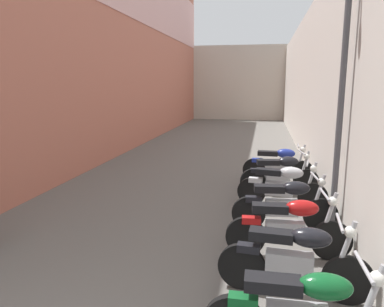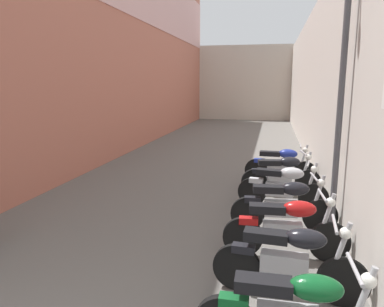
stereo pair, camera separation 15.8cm
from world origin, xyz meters
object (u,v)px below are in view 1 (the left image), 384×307
Objects in this scene: street_lamp at (337,71)px; motorcycle_sixth at (282,185)px; motorcycle_eighth at (279,163)px; motorcycle_third at (295,258)px; motorcycle_fourth at (289,226)px; motorcycle_seventh at (280,173)px; motorcycle_fifth at (285,203)px.

motorcycle_sixth is at bearing 119.72° from street_lamp.
motorcycle_third is at bearing -90.00° from motorcycle_eighth.
street_lamp is at bearing 71.18° from motorcycle_third.
motorcycle_third and motorcycle_fourth have the same top height.
motorcycle_seventh is 1.08m from motorcycle_eighth.
street_lamp is at bearing -60.28° from motorcycle_sixth.
motorcycle_eighth is at bearing 90.00° from motorcycle_fifth.
motorcycle_fifth is 3.32m from motorcycle_eighth.
motorcycle_fifth is 1.00× the size of motorcycle_eighth.
motorcycle_sixth is (-0.00, 3.29, 0.00)m from motorcycle_third.
motorcycle_third is 4.34m from motorcycle_seventh.
motorcycle_fifth is at bearing 90.00° from motorcycle_fourth.
motorcycle_fifth is at bearing -90.00° from motorcycle_eighth.
motorcycle_fifth is at bearing 90.00° from motorcycle_third.
motorcycle_fifth is at bearing 176.81° from street_lamp.
motorcycle_third is 1.04m from motorcycle_fourth.
motorcycle_fourth is at bearing -90.00° from motorcycle_seventh.
motorcycle_fourth and motorcycle_sixth have the same top height.
motorcycle_sixth is 1.05m from motorcycle_seventh.
street_lamp reaches higher than motorcycle_sixth.
street_lamp is (0.70, -2.28, 2.27)m from motorcycle_seventh.
motorcycle_seventh is (-0.00, 1.05, 0.00)m from motorcycle_sixth.
motorcycle_third is at bearing -108.82° from street_lamp.
motorcycle_fourth is at bearing -124.65° from street_lamp.
motorcycle_seventh is 0.99× the size of motorcycle_eighth.
motorcycle_third and motorcycle_sixth have the same top height.
motorcycle_fourth is 2.24m from motorcycle_sixth.
motorcycle_sixth and motorcycle_seventh have the same top height.
motorcycle_sixth is at bearing 90.00° from motorcycle_third.
motorcycle_sixth is 2.67m from street_lamp.
motorcycle_third and motorcycle_eighth have the same top height.
street_lamp is at bearing -72.91° from motorcycle_seventh.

